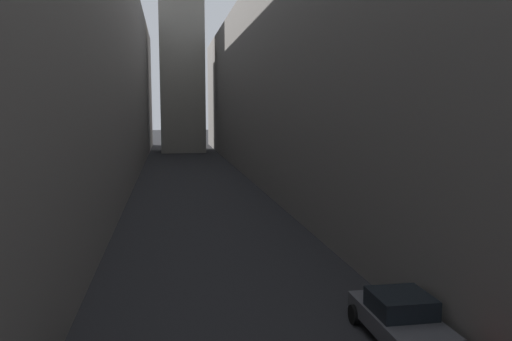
# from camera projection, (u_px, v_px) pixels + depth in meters

# --- Properties ---
(ground_plane) EXTENTS (264.00, 264.00, 0.00)m
(ground_plane) POSITION_uv_depth(u_px,v_px,m) (195.00, 185.00, 46.46)
(ground_plane) COLOR #232326
(building_block_left) EXTENTS (13.50, 108.00, 20.50)m
(building_block_left) POSITION_uv_depth(u_px,v_px,m) (55.00, 72.00, 45.15)
(building_block_left) COLOR slate
(building_block_left) RESTS_ON ground
(building_block_right) EXTENTS (15.12, 108.00, 19.05)m
(building_block_right) POSITION_uv_depth(u_px,v_px,m) (327.00, 83.00, 49.48)
(building_block_right) COLOR slate
(building_block_right) RESTS_ON ground
(parked_car_right_third) EXTENTS (2.03, 4.00, 1.46)m
(parked_car_right_third) POSITION_uv_depth(u_px,v_px,m) (400.00, 317.00, 15.11)
(parked_car_right_third) COLOR #4C4C51
(parked_car_right_third) RESTS_ON ground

